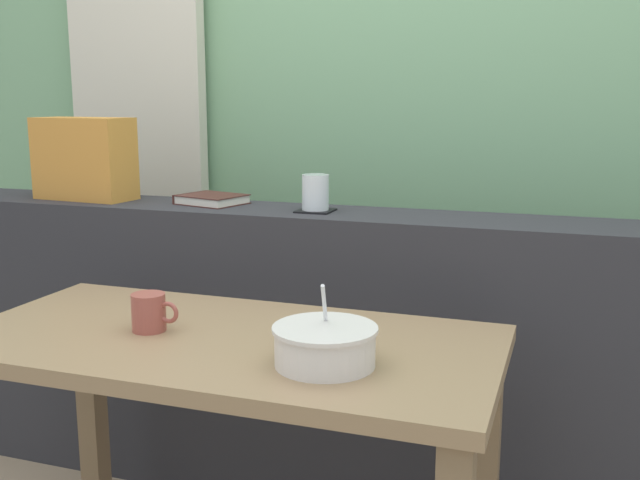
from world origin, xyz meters
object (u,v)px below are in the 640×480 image
at_px(soup_bowl, 325,346).
at_px(closed_book, 211,199).
at_px(coaster_square, 315,211).
at_px(juice_glass, 315,194).
at_px(throw_pillow, 84,159).
at_px(breakfast_table, 226,385).
at_px(ceramic_mug, 150,312).

bearing_deg(soup_bowl, closed_book, 130.48).
height_order(coaster_square, closed_book, closed_book).
height_order(juice_glass, throw_pillow, throw_pillow).
relative_size(breakfast_table, throw_pillow, 3.73).
height_order(breakfast_table, throw_pillow, throw_pillow).
bearing_deg(throw_pillow, soup_bowl, -33.32).
xyz_separation_m(soup_bowl, ceramic_mug, (-0.44, 0.08, 0.00)).
bearing_deg(juice_glass, closed_book, 173.15).
xyz_separation_m(throw_pillow, soup_bowl, (1.05, -0.69, -0.28)).
distance_m(juice_glass, throw_pillow, 0.79).
bearing_deg(closed_book, coaster_square, -6.85).
bearing_deg(juice_glass, ceramic_mug, -106.68).
bearing_deg(soup_bowl, throw_pillow, 146.68).
bearing_deg(coaster_square, ceramic_mug, -106.68).
bearing_deg(coaster_square, soup_bowl, -69.02).
xyz_separation_m(breakfast_table, ceramic_mug, (-0.18, -0.02, 0.15)).
height_order(throw_pillow, ceramic_mug, throw_pillow).
relative_size(breakfast_table, coaster_square, 11.93).
bearing_deg(soup_bowl, breakfast_table, 160.32).
relative_size(throw_pillow, ceramic_mug, 2.83).
bearing_deg(breakfast_table, throw_pillow, 142.84).
bearing_deg(breakfast_table, coaster_square, 89.65).
height_order(juice_glass, ceramic_mug, juice_glass).
height_order(closed_book, soup_bowl, closed_book).
bearing_deg(soup_bowl, ceramic_mug, 170.07).
bearing_deg(ceramic_mug, coaster_square, 73.32).
bearing_deg(closed_book, ceramic_mug, -74.80).
height_order(soup_bowl, ceramic_mug, soup_bowl).
bearing_deg(closed_book, throw_pillow, -175.88).
xyz_separation_m(coaster_square, closed_book, (-0.36, 0.04, 0.01)).
xyz_separation_m(breakfast_table, closed_book, (-0.35, 0.63, 0.32)).
distance_m(closed_book, soup_bowl, 0.96).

